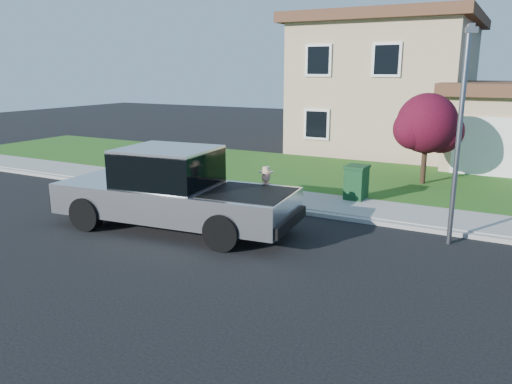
{
  "coord_description": "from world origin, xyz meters",
  "views": [
    {
      "loc": [
        6.65,
        -10.3,
        4.16
      ],
      "look_at": [
        0.95,
        0.34,
        1.2
      ],
      "focal_mm": 35.0,
      "sensor_mm": 36.0,
      "label": 1
    }
  ],
  "objects_px": {
    "pickup_truck": "(173,192)",
    "ornamental_tree": "(428,126)",
    "woman": "(266,197)",
    "trash_bin": "(356,182)",
    "street_lamp": "(460,125)"
  },
  "relations": [
    {
      "from": "street_lamp",
      "to": "pickup_truck",
      "type": "bearing_deg",
      "value": -173.96
    },
    {
      "from": "woman",
      "to": "street_lamp",
      "type": "distance_m",
      "value": 5.23
    },
    {
      "from": "woman",
      "to": "ornamental_tree",
      "type": "height_order",
      "value": "ornamental_tree"
    },
    {
      "from": "trash_bin",
      "to": "street_lamp",
      "type": "relative_size",
      "value": 0.21
    },
    {
      "from": "street_lamp",
      "to": "trash_bin",
      "type": "bearing_deg",
      "value": 128.12
    },
    {
      "from": "pickup_truck",
      "to": "woman",
      "type": "xyz_separation_m",
      "value": [
        2.0,
        1.51,
        -0.25
      ]
    },
    {
      "from": "pickup_truck",
      "to": "ornamental_tree",
      "type": "distance_m",
      "value": 9.83
    },
    {
      "from": "ornamental_tree",
      "to": "woman",
      "type": "bearing_deg",
      "value": -113.62
    },
    {
      "from": "pickup_truck",
      "to": "ornamental_tree",
      "type": "relative_size",
      "value": 2.08
    },
    {
      "from": "ornamental_tree",
      "to": "trash_bin",
      "type": "xyz_separation_m",
      "value": [
        -1.47,
        -3.54,
        -1.5
      ]
    },
    {
      "from": "woman",
      "to": "trash_bin",
      "type": "relative_size",
      "value": 1.5
    },
    {
      "from": "pickup_truck",
      "to": "street_lamp",
      "type": "distance_m",
      "value": 7.3
    },
    {
      "from": "woman",
      "to": "trash_bin",
      "type": "xyz_separation_m",
      "value": [
        1.53,
        3.33,
        -0.07
      ]
    },
    {
      "from": "woman",
      "to": "ornamental_tree",
      "type": "distance_m",
      "value": 7.63
    },
    {
      "from": "ornamental_tree",
      "to": "trash_bin",
      "type": "bearing_deg",
      "value": -112.58
    }
  ]
}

